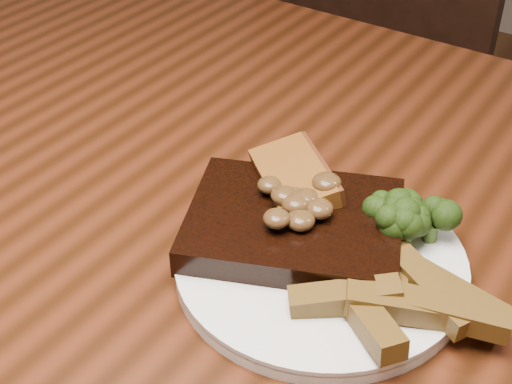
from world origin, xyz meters
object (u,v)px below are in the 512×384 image
(potato_wedges, at_px, (397,279))
(plate, at_px, (320,264))
(steak, at_px, (294,225))
(chair_far, at_px, (385,93))
(dining_table, at_px, (267,276))
(garlic_bread, at_px, (293,195))

(potato_wedges, bearing_deg, plate, -178.17)
(plate, relative_size, steak, 1.36)
(plate, bearing_deg, potato_wedges, 1.83)
(potato_wedges, bearing_deg, steak, 174.82)
(chair_far, xyz_separation_m, potato_wedges, (0.33, -0.73, 0.27))
(dining_table, relative_size, steak, 8.52)
(plate, height_order, steak, steak)
(steak, xyz_separation_m, potato_wedges, (0.11, -0.01, -0.00))
(chair_far, distance_m, steak, 0.81)
(plate, relative_size, potato_wedges, 2.21)
(steak, bearing_deg, chair_far, 84.58)
(chair_far, distance_m, garlic_bread, 0.76)
(dining_table, height_order, potato_wedges, potato_wedges)
(dining_table, distance_m, plate, 0.14)
(dining_table, relative_size, plate, 6.28)
(plate, relative_size, garlic_bread, 2.50)
(dining_table, xyz_separation_m, steak, (0.05, -0.04, 0.12))
(potato_wedges, bearing_deg, chair_far, 114.46)
(steak, relative_size, garlic_bread, 1.85)
(dining_table, bearing_deg, chair_far, 104.44)
(garlic_bread, bearing_deg, steak, -17.76)
(dining_table, height_order, garlic_bread, garlic_bread)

